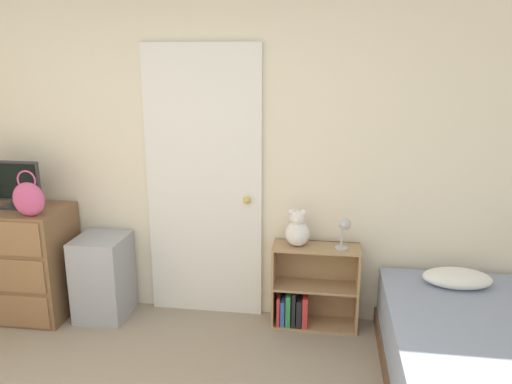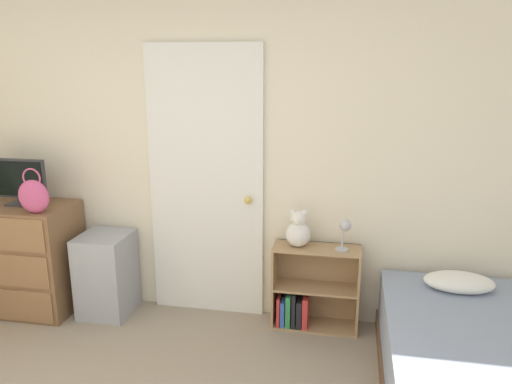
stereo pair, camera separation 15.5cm
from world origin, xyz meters
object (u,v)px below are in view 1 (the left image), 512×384
object	(u,v)px
tv	(10,183)
handbag	(29,199)
teddy_bear	(298,230)
dresser	(18,261)
storage_bin	(103,277)
bookshelf	(308,292)
bed	(480,371)
desk_lamp	(344,228)

from	to	relation	value
tv	handbag	bearing A→B (deg)	-35.59
teddy_bear	dresser	bearing A→B (deg)	-176.52
storage_bin	bookshelf	distance (m)	1.60
bed	bookshelf	bearing A→B (deg)	141.58
bookshelf	teddy_bear	world-z (taller)	teddy_bear
tv	dresser	bearing A→B (deg)	-105.96
storage_bin	desk_lamp	xyz separation A→B (m)	(1.84, 0.05, 0.48)
tv	bookshelf	world-z (taller)	tv
bookshelf	teddy_bear	bearing A→B (deg)	-174.80
tv	handbag	size ratio (longest dim) A/B	1.42
dresser	storage_bin	xyz separation A→B (m)	(0.68, 0.05, -0.11)
bookshelf	tv	bearing A→B (deg)	-177.02
tv	handbag	distance (m)	0.33
handbag	bookshelf	distance (m)	2.16
dresser	teddy_bear	xyz separation A→B (m)	(2.19, 0.13, 0.32)
bookshelf	bed	xyz separation A→B (m)	(1.02, -0.81, -0.03)
handbag	storage_bin	bearing A→B (deg)	27.97
handbag	teddy_bear	distance (m)	1.95
dresser	tv	distance (m)	0.63
bookshelf	teddy_bear	xyz separation A→B (m)	(-0.09, -0.01, 0.50)
handbag	teddy_bear	bearing A→B (deg)	8.86
desk_lamp	handbag	bearing A→B (deg)	-173.32
storage_bin	handbag	bearing A→B (deg)	-152.03
storage_bin	bed	world-z (taller)	storage_bin
bed	storage_bin	bearing A→B (deg)	164.57
handbag	teddy_bear	xyz separation A→B (m)	(1.92, 0.30, -0.24)
teddy_bear	desk_lamp	xyz separation A→B (m)	(0.34, -0.03, 0.04)
dresser	storage_bin	distance (m)	0.69
handbag	bed	xyz separation A→B (m)	(3.03, -0.51, -0.77)
storage_bin	teddy_bear	distance (m)	1.57
dresser	tv	world-z (taller)	tv
handbag	tv	bearing A→B (deg)	144.41
storage_bin	teddy_bear	xyz separation A→B (m)	(1.51, 0.08, 0.43)
storage_bin	teddy_bear	size ratio (longest dim) A/B	2.33
storage_bin	tv	bearing A→B (deg)	-177.52
handbag	bookshelf	world-z (taller)	handbag
storage_bin	desk_lamp	size ratio (longest dim) A/B	2.75
storage_bin	bed	distance (m)	2.72
dresser	teddy_bear	distance (m)	2.21
teddy_bear	bed	bearing A→B (deg)	-35.84
bookshelf	teddy_bear	distance (m)	0.51
bed	handbag	bearing A→B (deg)	170.53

